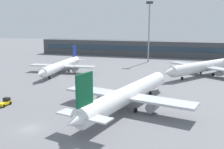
{
  "coord_description": "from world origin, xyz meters",
  "views": [
    {
      "loc": [
        27.83,
        -40.45,
        19.74
      ],
      "look_at": [
        4.52,
        40.0,
        3.0
      ],
      "focal_mm": 42.23,
      "sensor_mm": 36.0,
      "label": 1
    }
  ],
  "objects_px": {
    "airplane_far": "(204,67)",
    "baggage_tug_yellow": "(5,102)",
    "airplane_mid": "(61,66)",
    "floodlight_tower_east": "(149,28)",
    "airplane_near": "(130,93)"
  },
  "relations": [
    {
      "from": "airplane_mid",
      "to": "baggage_tug_yellow",
      "type": "relative_size",
      "value": 10.63
    },
    {
      "from": "airplane_mid",
      "to": "baggage_tug_yellow",
      "type": "height_order",
      "value": "airplane_mid"
    },
    {
      "from": "airplane_far",
      "to": "floodlight_tower_east",
      "type": "distance_m",
      "value": 39.94
    },
    {
      "from": "airplane_far",
      "to": "baggage_tug_yellow",
      "type": "bearing_deg",
      "value": -132.6
    },
    {
      "from": "baggage_tug_yellow",
      "to": "floodlight_tower_east",
      "type": "xyz_separation_m",
      "value": [
        22.61,
        79.84,
        16.05
      ]
    },
    {
      "from": "airplane_mid",
      "to": "baggage_tug_yellow",
      "type": "distance_m",
      "value": 41.72
    },
    {
      "from": "airplane_mid",
      "to": "baggage_tug_yellow",
      "type": "xyz_separation_m",
      "value": [
        5.9,
        -41.25,
        -2.09
      ]
    },
    {
      "from": "airplane_far",
      "to": "baggage_tug_yellow",
      "type": "height_order",
      "value": "airplane_far"
    },
    {
      "from": "airplane_far",
      "to": "floodlight_tower_east",
      "type": "height_order",
      "value": "floodlight_tower_east"
    },
    {
      "from": "airplane_mid",
      "to": "floodlight_tower_east",
      "type": "bearing_deg",
      "value": 53.54
    },
    {
      "from": "airplane_near",
      "to": "floodlight_tower_east",
      "type": "height_order",
      "value": "floodlight_tower_east"
    },
    {
      "from": "airplane_far",
      "to": "floodlight_tower_east",
      "type": "bearing_deg",
      "value": 131.77
    },
    {
      "from": "baggage_tug_yellow",
      "to": "floodlight_tower_east",
      "type": "height_order",
      "value": "floodlight_tower_east"
    },
    {
      "from": "airplane_near",
      "to": "airplane_far",
      "type": "xyz_separation_m",
      "value": [
        18.53,
        45.07,
        -0.1
      ]
    },
    {
      "from": "airplane_mid",
      "to": "airplane_near",
      "type": "bearing_deg",
      "value": -44.59
    }
  ]
}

